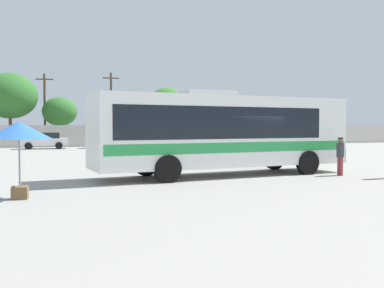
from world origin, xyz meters
TOP-DOWN VIEW (x-y plane):
  - ground_plane at (0.00, 10.00)m, footprint 300.00×300.00m
  - perimeter_wall at (0.00, 28.76)m, footprint 80.00×0.30m
  - coach_bus_white_green at (-1.20, 0.05)m, footprint 11.43×3.87m
  - attendant_by_bus_door at (3.63, -1.46)m, footprint 0.34×0.34m
  - vendor_umbrella_near_gate_blue at (-8.93, -3.66)m, footprint 1.83×1.83m
  - parked_car_second_white at (-8.70, 25.27)m, footprint 4.27×2.06m
  - parked_car_third_white at (-2.95, 24.94)m, footprint 4.34×2.00m
  - parked_car_rightmost_silver at (3.56, 24.78)m, footprint 4.35×2.27m
  - utility_pole_near at (-1.74, 31.78)m, footprint 1.80×0.24m
  - utility_pole_far at (-8.76, 32.22)m, footprint 1.80×0.32m
  - roadside_tree_left at (-12.19, 31.90)m, footprint 5.60×5.60m
  - roadside_tree_midleft at (-7.23, 32.13)m, footprint 3.69×3.69m
  - roadside_tree_midright at (4.93, 32.58)m, footprint 4.27×4.27m

SIDE VIEW (x-z plane):
  - ground_plane at x=0.00m, z-range 0.00..0.00m
  - parked_car_third_white at x=-2.95m, z-range 0.05..1.48m
  - parked_car_second_white at x=-8.70m, z-range 0.04..1.55m
  - parked_car_rightmost_silver at x=3.56m, z-range 0.04..1.59m
  - attendant_by_bus_door at x=3.63m, z-range 0.11..1.73m
  - perimeter_wall at x=0.00m, z-range 0.00..2.19m
  - coach_bus_white_green at x=-1.20m, z-range 0.12..3.69m
  - vendor_umbrella_near_gate_blue at x=-8.93m, z-range 0.79..3.03m
  - roadside_tree_midleft at x=-7.23m, z-range 1.04..6.28m
  - utility_pole_far at x=-8.76m, z-range 0.18..7.90m
  - utility_pole_near at x=-1.74m, z-range 0.18..8.22m
  - roadside_tree_midright at x=4.93m, z-range 1.50..8.15m
  - roadside_tree_left at x=-12.19m, z-range 1.43..9.08m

